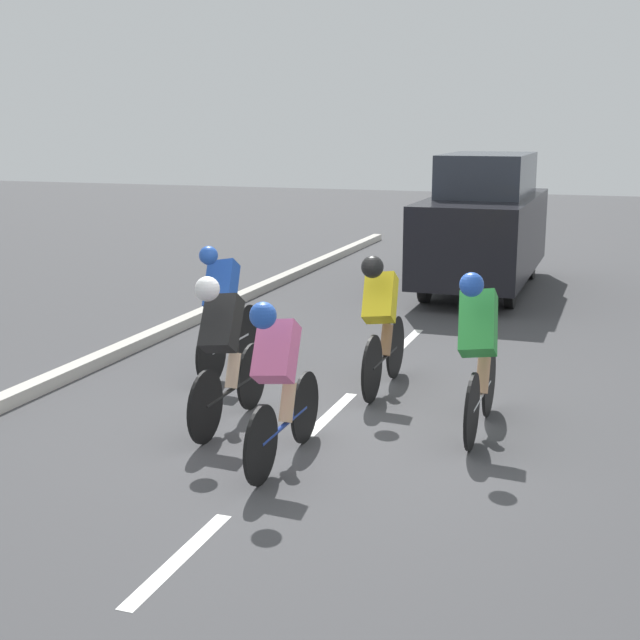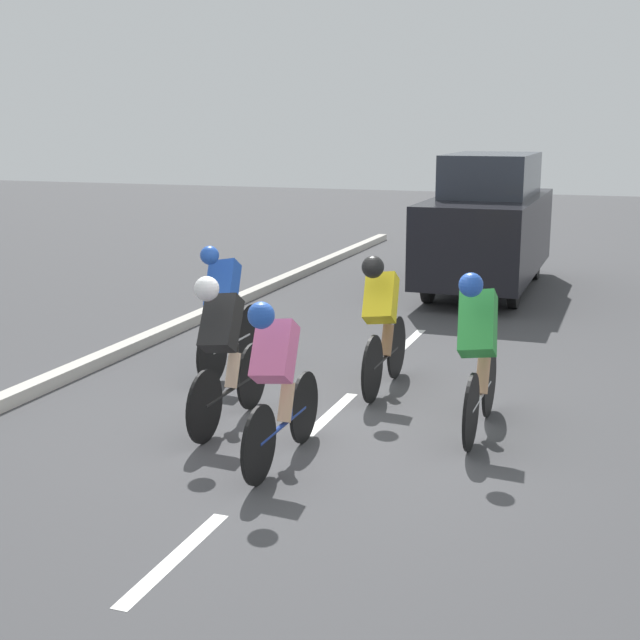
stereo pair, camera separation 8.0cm
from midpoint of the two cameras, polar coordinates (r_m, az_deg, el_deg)
name	(u,v)px [view 1 (the left image)]	position (r m, az deg, el deg)	size (l,w,h in m)	color
ground_plane	(315,429)	(8.49, -0.60, -7.01)	(60.00, 60.00, 0.00)	#424244
lane_stripe_near	(179,558)	(6.21, -9.36, -14.80)	(0.12, 1.40, 0.01)	white
lane_stripe_mid	(331,413)	(8.93, 0.46, -6.00)	(0.12, 1.40, 0.01)	white
lane_stripe_far	(407,341)	(11.89, 5.41, -1.35)	(0.12, 1.40, 0.01)	white
curb	(58,378)	(10.34, -16.63, -3.56)	(0.20, 26.56, 0.14)	beige
cyclist_yellow	(381,320)	(9.48, 3.69, 0.02)	(0.38, 1.68, 1.51)	black
cyclist_green	(479,349)	(8.26, 9.86, -1.87)	(0.39, 1.69, 1.56)	black
cyclist_black	(223,347)	(8.38, -6.47, -1.74)	(0.37, 1.72, 1.49)	black
cyclist_blue	(224,308)	(10.14, -6.37, 0.75)	(0.40, 1.69, 1.52)	black
cyclist_pink	(279,378)	(7.42, -2.98, -3.72)	(0.37, 1.68, 1.45)	black
support_car	(484,223)	(15.62, 10.31, 6.11)	(1.70, 4.59, 2.33)	black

